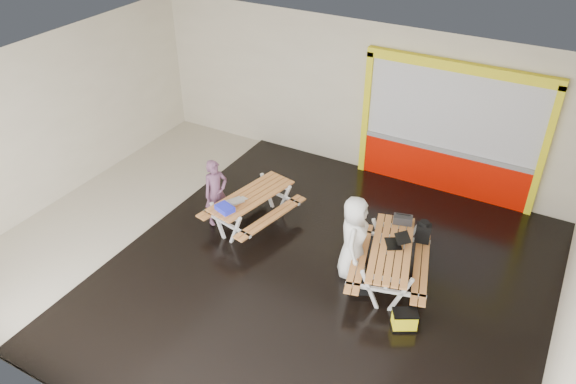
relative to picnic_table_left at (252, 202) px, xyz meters
The scene contains 14 objects.
room 1.61m from the picnic_table_left, 46.04° to the right, with size 10.02×8.02×3.52m.
deck 2.23m from the picnic_table_left, 21.46° to the right, with size 7.50×7.98×0.05m, color black.
kiosk 4.40m from the picnic_table_left, 46.66° to the left, with size 3.88×0.16×3.00m.
picnic_table_left is the anchor object (origin of this frame).
picnic_table_right 3.02m from the picnic_table_left, ahead, with size 1.77×2.21×0.78m.
person_left 0.74m from the picnic_table_left, 153.78° to the right, with size 0.51×0.34×1.41m, color #68415B.
person_right 2.39m from the picnic_table_left, ahead, with size 0.79×0.52×1.62m, color white.
laptop_left 0.46m from the picnic_table_left, 105.70° to the right, with size 0.47×0.46×0.15m.
laptop_right 3.05m from the picnic_table_left, ahead, with size 0.52×0.50×0.17m.
blue_pouch 0.75m from the picnic_table_left, 102.38° to the right, with size 0.34×0.24×0.10m, color #242CEC.
toolbox 2.99m from the picnic_table_left, ahead, with size 0.38×0.26×0.20m.
backpack 3.37m from the picnic_table_left, ahead, with size 0.29×0.22×0.44m.
dark_case 2.82m from the picnic_table_left, 15.67° to the right, with size 0.37×0.28×0.14m, color black.
fluke_bag 3.85m from the picnic_table_left, 18.56° to the right, with size 0.47×0.42×0.34m.
Camera 1 is at (4.33, -6.90, 6.83)m, focal length 34.90 mm.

